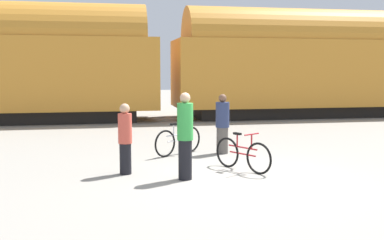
# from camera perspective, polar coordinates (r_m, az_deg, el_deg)

# --- Properties ---
(ground_plane) EXTENTS (80.00, 80.00, 0.00)m
(ground_plane) POSITION_cam_1_polar(r_m,az_deg,el_deg) (9.62, 5.38, -7.44)
(ground_plane) COLOR gray
(freight_train) EXTENTS (52.17, 3.18, 5.15)m
(freight_train) POSITION_cam_1_polar(r_m,az_deg,el_deg) (20.57, -3.34, 7.48)
(freight_train) COLOR black
(freight_train) RESTS_ON ground_plane
(rail_near) EXTENTS (64.17, 0.07, 0.01)m
(rail_near) POSITION_cam_1_polar(r_m,az_deg,el_deg) (19.99, -3.04, -0.11)
(rail_near) COLOR #4C4238
(rail_near) RESTS_ON ground_plane
(rail_far) EXTENTS (64.17, 0.07, 0.01)m
(rail_far) POSITION_cam_1_polar(r_m,az_deg,el_deg) (21.41, -3.54, 0.33)
(rail_far) COLOR #4C4238
(rail_far) RESTS_ON ground_plane
(bicycle_silver) EXTENTS (1.41, 1.03, 0.90)m
(bicycle_silver) POSITION_cam_1_polar(r_m,az_deg,el_deg) (12.14, -1.75, -2.64)
(bicycle_silver) COLOR black
(bicycle_silver) RESTS_ON ground_plane
(bicycle_maroon) EXTENTS (0.91, 1.46, 0.89)m
(bicycle_maroon) POSITION_cam_1_polar(r_m,az_deg,el_deg) (10.31, 6.44, -4.36)
(bicycle_maroon) COLOR black
(bicycle_maroon) RESTS_ON ground_plane
(person_in_navy) EXTENTS (0.37, 0.37, 1.63)m
(person_in_navy) POSITION_cam_1_polar(r_m,az_deg,el_deg) (12.28, 3.88, -0.54)
(person_in_navy) COLOR #514C47
(person_in_navy) RESTS_ON ground_plane
(person_in_red) EXTENTS (0.30, 0.30, 1.57)m
(person_in_red) POSITION_cam_1_polar(r_m,az_deg,el_deg) (9.96, -8.49, -2.34)
(person_in_red) COLOR black
(person_in_red) RESTS_ON ground_plane
(person_in_green) EXTENTS (0.33, 0.33, 1.83)m
(person_in_green) POSITION_cam_1_polar(r_m,az_deg,el_deg) (9.36, -0.88, -2.03)
(person_in_green) COLOR black
(person_in_green) RESTS_ON ground_plane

